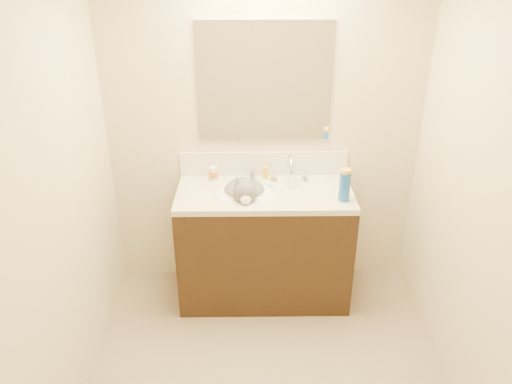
{
  "coord_description": "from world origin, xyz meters",
  "views": [
    {
      "loc": [
        -0.1,
        -2.05,
        2.39
      ],
      "look_at": [
        -0.06,
        0.92,
        0.88
      ],
      "focal_mm": 35.0,
      "sensor_mm": 36.0,
      "label": 1
    }
  ],
  "objects_px": {
    "silver_jar": "(253,175)",
    "spray_can": "(344,186)",
    "vanity_cabinet": "(264,247)",
    "basin": "(247,202)",
    "cat": "(245,195)",
    "pill_bottle": "(213,173)",
    "faucet": "(290,171)",
    "amber_bottle": "(266,173)"
  },
  "relations": [
    {
      "from": "amber_bottle",
      "to": "spray_can",
      "type": "distance_m",
      "value": 0.6
    },
    {
      "from": "pill_bottle",
      "to": "amber_bottle",
      "type": "distance_m",
      "value": 0.37
    },
    {
      "from": "basin",
      "to": "pill_bottle",
      "type": "xyz_separation_m",
      "value": [
        -0.24,
        0.22,
        0.12
      ]
    },
    {
      "from": "silver_jar",
      "to": "basin",
      "type": "bearing_deg",
      "value": -100.06
    },
    {
      "from": "pill_bottle",
      "to": "spray_can",
      "type": "relative_size",
      "value": 0.5
    },
    {
      "from": "cat",
      "to": "pill_bottle",
      "type": "height_order",
      "value": "cat"
    },
    {
      "from": "vanity_cabinet",
      "to": "amber_bottle",
      "type": "distance_m",
      "value": 0.54
    },
    {
      "from": "amber_bottle",
      "to": "silver_jar",
      "type": "bearing_deg",
      "value": 177.95
    },
    {
      "from": "spray_can",
      "to": "basin",
      "type": "bearing_deg",
      "value": 170.56
    },
    {
      "from": "cat",
      "to": "silver_jar",
      "type": "xyz_separation_m",
      "value": [
        0.06,
        0.2,
        0.06
      ]
    },
    {
      "from": "cat",
      "to": "amber_bottle",
      "type": "xyz_separation_m",
      "value": [
        0.15,
        0.2,
        0.07
      ]
    },
    {
      "from": "vanity_cabinet",
      "to": "pill_bottle",
      "type": "xyz_separation_m",
      "value": [
        -0.36,
        0.19,
        0.5
      ]
    },
    {
      "from": "pill_bottle",
      "to": "amber_bottle",
      "type": "xyz_separation_m",
      "value": [
        0.37,
        0.02,
        -0.0
      ]
    },
    {
      "from": "amber_bottle",
      "to": "cat",
      "type": "bearing_deg",
      "value": -126.81
    },
    {
      "from": "faucet",
      "to": "spray_can",
      "type": "height_order",
      "value": "faucet"
    },
    {
      "from": "basin",
      "to": "silver_jar",
      "type": "bearing_deg",
      "value": 79.94
    },
    {
      "from": "basin",
      "to": "pill_bottle",
      "type": "height_order",
      "value": "pill_bottle"
    },
    {
      "from": "basin",
      "to": "vanity_cabinet",
      "type": "bearing_deg",
      "value": 14.04
    },
    {
      "from": "faucet",
      "to": "silver_jar",
      "type": "height_order",
      "value": "faucet"
    },
    {
      "from": "faucet",
      "to": "pill_bottle",
      "type": "bearing_deg",
      "value": 174.85
    },
    {
      "from": "basin",
      "to": "silver_jar",
      "type": "relative_size",
      "value": 7.5
    },
    {
      "from": "vanity_cabinet",
      "to": "spray_can",
      "type": "height_order",
      "value": "spray_can"
    },
    {
      "from": "faucet",
      "to": "spray_can",
      "type": "relative_size",
      "value": 1.4
    },
    {
      "from": "basin",
      "to": "faucet",
      "type": "relative_size",
      "value": 1.61
    },
    {
      "from": "pill_bottle",
      "to": "silver_jar",
      "type": "bearing_deg",
      "value": 4.19
    },
    {
      "from": "faucet",
      "to": "pill_bottle",
      "type": "xyz_separation_m",
      "value": [
        -0.54,
        0.05,
        -0.04
      ]
    },
    {
      "from": "basin",
      "to": "faucet",
      "type": "bearing_deg",
      "value": 29.12
    },
    {
      "from": "cat",
      "to": "pill_bottle",
      "type": "xyz_separation_m",
      "value": [
        -0.22,
        0.18,
        0.08
      ]
    },
    {
      "from": "pill_bottle",
      "to": "silver_jar",
      "type": "distance_m",
      "value": 0.28
    },
    {
      "from": "cat",
      "to": "spray_can",
      "type": "relative_size",
      "value": 2.16
    },
    {
      "from": "vanity_cabinet",
      "to": "spray_can",
      "type": "bearing_deg",
      "value": -14.77
    },
    {
      "from": "vanity_cabinet",
      "to": "silver_jar",
      "type": "distance_m",
      "value": 0.53
    },
    {
      "from": "silver_jar",
      "to": "spray_can",
      "type": "relative_size",
      "value": 0.3
    },
    {
      "from": "basin",
      "to": "amber_bottle",
      "type": "height_order",
      "value": "amber_bottle"
    },
    {
      "from": "basin",
      "to": "faucet",
      "type": "distance_m",
      "value": 0.38
    },
    {
      "from": "vanity_cabinet",
      "to": "basin",
      "type": "xyz_separation_m",
      "value": [
        -0.12,
        -0.03,
        0.38
      ]
    },
    {
      "from": "vanity_cabinet",
      "to": "basin",
      "type": "height_order",
      "value": "basin"
    },
    {
      "from": "amber_bottle",
      "to": "spray_can",
      "type": "xyz_separation_m",
      "value": [
        0.5,
        -0.34,
        0.05
      ]
    },
    {
      "from": "vanity_cabinet",
      "to": "pill_bottle",
      "type": "distance_m",
      "value": 0.64
    },
    {
      "from": "cat",
      "to": "amber_bottle",
      "type": "height_order",
      "value": "cat"
    },
    {
      "from": "spray_can",
      "to": "faucet",
      "type": "bearing_deg",
      "value": 140.74
    },
    {
      "from": "vanity_cabinet",
      "to": "spray_can",
      "type": "relative_size",
      "value": 6.01
    }
  ]
}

